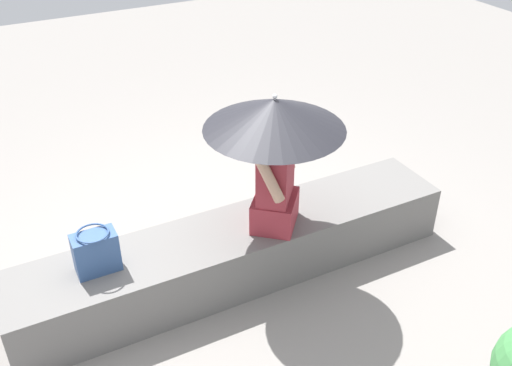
% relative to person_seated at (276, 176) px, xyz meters
% --- Properties ---
extents(ground_plane, '(14.00, 14.00, 0.00)m').
position_rel_person_seated_xyz_m(ground_plane, '(-0.25, 0.07, -0.81)').
color(ground_plane, gray).
extents(stone_bench, '(3.14, 0.57, 0.42)m').
position_rel_person_seated_xyz_m(stone_bench, '(-0.25, 0.07, -0.60)').
color(stone_bench, slate).
rests_on(stone_bench, ground).
extents(person_seated, '(0.46, 0.49, 0.90)m').
position_rel_person_seated_xyz_m(person_seated, '(0.00, 0.00, 0.00)').
color(person_seated, '#992D38').
rests_on(person_seated, stone_bench).
extents(parasol, '(0.88, 0.88, 1.00)m').
position_rel_person_seated_xyz_m(parasol, '(-0.05, -0.06, 0.48)').
color(parasol, '#B7B7BC').
rests_on(parasol, stone_bench).
extents(handbag_black, '(0.27, 0.20, 0.29)m').
position_rel_person_seated_xyz_m(handbag_black, '(-1.20, 0.08, -0.25)').
color(handbag_black, '#335184').
rests_on(handbag_black, stone_bench).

